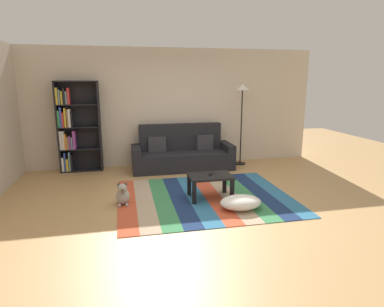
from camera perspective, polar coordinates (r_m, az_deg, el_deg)
The scene contains 10 objects.
ground_plane at distance 5.54m, azimuth 1.10°, elevation -8.14°, with size 14.00×14.00×0.00m, color tan.
back_wall at distance 7.70m, azimuth -3.23°, elevation 8.12°, with size 6.80×0.10×2.70m, color beige.
rug at distance 5.64m, azimuth 2.21°, elevation -7.69°, with size 2.93×2.42×0.01m.
couch at distance 7.36m, azimuth -1.75°, elevation -0.09°, with size 2.26×0.80×1.00m.
bookshelf at distance 7.49m, azimuth -20.16°, elevation 4.20°, with size 0.90×0.28×1.97m.
coffee_table at distance 5.50m, azimuth 3.23°, elevation -4.60°, with size 0.73×0.49×0.40m.
pouf at distance 5.16m, azimuth 8.58°, elevation -8.53°, with size 0.65×0.47×0.21m, color white.
dog at distance 5.40m, azimuth -12.12°, elevation -7.21°, with size 0.22×0.35×0.40m.
standing_lamp at distance 7.66m, azimuth 8.85°, elevation 9.71°, with size 0.32×0.32×1.90m.
tv_remote at distance 5.54m, azimuth 3.34°, elevation -3.55°, with size 0.04×0.15×0.02m, color black.
Camera 1 is at (-1.19, -5.03, 1.99)m, focal length 30.23 mm.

